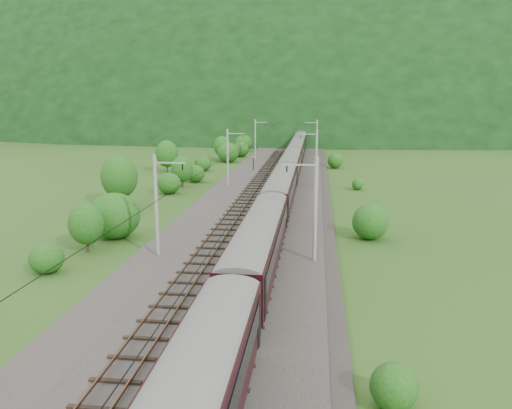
# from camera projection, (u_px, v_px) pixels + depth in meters

# --- Properties ---
(ground) EXTENTS (600.00, 600.00, 0.00)m
(ground) POSITION_uv_depth(u_px,v_px,m) (235.00, 261.00, 39.24)
(ground) COLOR #244D18
(ground) RESTS_ON ground
(railbed) EXTENTS (14.00, 220.00, 0.30)m
(railbed) POSITION_uv_depth(u_px,v_px,m) (251.00, 227.00, 48.91)
(railbed) COLOR #38332D
(railbed) RESTS_ON ground
(track_left) EXTENTS (2.40, 220.00, 0.27)m
(track_left) POSITION_uv_depth(u_px,v_px,m) (227.00, 224.00, 49.14)
(track_left) COLOR brown
(track_left) RESTS_ON railbed
(track_right) EXTENTS (2.40, 220.00, 0.27)m
(track_right) POSITION_uv_depth(u_px,v_px,m) (276.00, 226.00, 48.58)
(track_right) COLOR brown
(track_right) RESTS_ON railbed
(catenary_left) EXTENTS (2.54, 192.28, 8.00)m
(catenary_left) POSITION_uv_depth(u_px,v_px,m) (228.00, 156.00, 70.07)
(catenary_left) COLOR gray
(catenary_left) RESTS_ON railbed
(catenary_right) EXTENTS (2.54, 192.28, 8.00)m
(catenary_right) POSITION_uv_depth(u_px,v_px,m) (316.00, 158.00, 68.63)
(catenary_right) COLOR gray
(catenary_right) RESTS_ON railbed
(overhead_wires) EXTENTS (4.83, 198.00, 0.03)m
(overhead_wires) POSITION_uv_depth(u_px,v_px,m) (251.00, 156.00, 47.45)
(overhead_wires) COLOR black
(overhead_wires) RESTS_ON ground
(mountain_main) EXTENTS (504.00, 360.00, 244.00)m
(mountain_main) POSITION_uv_depth(u_px,v_px,m) (306.00, 119.00, 291.60)
(mountain_main) COLOR black
(mountain_main) RESTS_ON ground
(mountain_ridge) EXTENTS (336.00, 280.00, 132.00)m
(mountain_ridge) POSITION_uv_depth(u_px,v_px,m) (133.00, 116.00, 344.48)
(mountain_ridge) COLOR black
(mountain_ridge) RESTS_ON ground
(train) EXTENTS (2.74, 152.08, 4.75)m
(train) POSITION_uv_depth(u_px,v_px,m) (291.00, 161.00, 74.56)
(train) COLOR black
(train) RESTS_ON ground
(hazard_post_near) EXTENTS (0.14, 0.14, 1.32)m
(hazard_post_near) POSITION_uv_depth(u_px,v_px,m) (281.00, 163.00, 90.39)
(hazard_post_near) COLOR red
(hazard_post_near) RESTS_ON railbed
(hazard_post_far) EXTENTS (0.16, 0.16, 1.50)m
(hazard_post_far) POSITION_uv_depth(u_px,v_px,m) (280.00, 176.00, 75.22)
(hazard_post_far) COLOR red
(hazard_post_far) RESTS_ON railbed
(signal) EXTENTS (0.26, 0.26, 2.34)m
(signal) POSITION_uv_depth(u_px,v_px,m) (253.00, 162.00, 85.99)
(signal) COLOR black
(signal) RESTS_ON railbed
(vegetation_left) EXTENTS (12.80, 148.87, 6.11)m
(vegetation_left) POSITION_uv_depth(u_px,v_px,m) (159.00, 180.00, 63.85)
(vegetation_left) COLOR #184612
(vegetation_left) RESTS_ON ground
(vegetation_right) EXTENTS (5.24, 98.99, 3.14)m
(vegetation_right) POSITION_uv_depth(u_px,v_px,m) (384.00, 263.00, 34.52)
(vegetation_right) COLOR #184612
(vegetation_right) RESTS_ON ground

